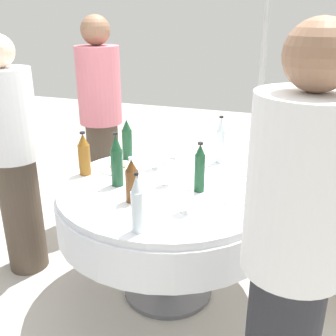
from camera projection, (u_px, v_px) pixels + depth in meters
name	position (u px, v px, depth m)	size (l,w,h in m)	color
ground_plane	(168.00, 289.00, 2.55)	(10.00, 10.00, 0.00)	#B7B2A8
dining_table	(168.00, 208.00, 2.34)	(1.29, 1.29, 0.74)	white
bottle_brown_near	(132.00, 181.00, 2.04)	(0.07, 0.07, 0.25)	#593314
bottle_clear_west	(220.00, 141.00, 2.57)	(0.06, 0.06, 0.31)	silver
bottle_dark_green_south	(127.00, 140.00, 2.63)	(0.07, 0.07, 0.29)	#194728
bottle_clear_front	(137.00, 205.00, 1.75)	(0.06, 0.06, 0.29)	silver
bottle_dark_green_north	(200.00, 169.00, 2.16)	(0.06, 0.06, 0.28)	#194728
bottle_dark_green_left	(117.00, 161.00, 2.23)	(0.07, 0.07, 0.31)	#194728
bottle_amber_east	(84.00, 155.00, 2.39)	(0.07, 0.07, 0.27)	#8C5619
wine_glass_front	(168.00, 167.00, 2.24)	(0.06, 0.06, 0.15)	white
wine_glass_north	(187.00, 193.00, 1.93)	(0.07, 0.07, 0.15)	white
wine_glass_left	(156.00, 153.00, 2.48)	(0.07, 0.07, 0.15)	white
wine_glass_east	(174.00, 143.00, 2.66)	(0.07, 0.07, 0.14)	white
plate_right	(118.00, 167.00, 2.51)	(0.24, 0.24, 0.04)	white
plate_rear	(237.00, 195.00, 2.14)	(0.24, 0.24, 0.02)	white
spoon_west	(103.00, 196.00, 2.14)	(0.18, 0.02, 0.01)	silver
folded_napkin	(239.00, 169.00, 2.48)	(0.17, 0.17, 0.02)	white
person_near	(291.00, 268.00, 1.32)	(0.34, 0.34, 1.66)	#26262B
person_west	(14.00, 157.00, 2.51)	(0.34, 0.34, 1.56)	#4C3F33
person_south	(101.00, 118.00, 3.18)	(0.34, 0.34, 1.66)	#4C3F33
chair_left	(329.00, 223.00, 2.31)	(0.50, 0.50, 0.87)	brown
tent_pole_main	(264.00, 48.00, 4.30)	(0.07, 0.07, 2.61)	#B2B5B7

